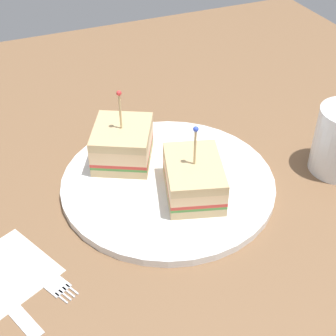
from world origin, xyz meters
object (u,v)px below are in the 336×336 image
at_px(plate, 168,183).
at_px(sandwich_half_back, 123,144).
at_px(napkin, 7,271).
at_px(sandwich_half_front, 194,178).
at_px(knife, 7,301).
at_px(fork, 45,276).

xyz_separation_m(plate, sandwich_half_back, (0.04, -0.07, 0.03)).
bearing_deg(napkin, sandwich_half_front, -172.77).
distance_m(sandwich_half_front, sandwich_half_back, 0.12).
bearing_deg(sandwich_half_back, knife, 43.02).
bearing_deg(fork, napkin, -33.01).
height_order(plate, fork, plate).
bearing_deg(knife, sandwich_half_back, -136.98).
height_order(sandwich_half_back, knife, sandwich_half_back).
distance_m(napkin, knife, 0.04).
xyz_separation_m(plate, knife, (0.23, 0.11, -0.00)).
distance_m(plate, knife, 0.26).
xyz_separation_m(sandwich_half_front, sandwich_half_back, (0.06, -0.10, 0.00)).
height_order(plate, napkin, plate).
distance_m(plate, fork, 0.21).
height_order(sandwich_half_front, sandwich_half_back, sandwich_half_back).
relative_size(plate, knife, 2.23).
bearing_deg(napkin, plate, -163.21).
distance_m(sandwich_half_front, knife, 0.26).
relative_size(napkin, fork, 0.87).
bearing_deg(fork, knife, 22.80).
height_order(napkin, knife, knife).
bearing_deg(plate, sandwich_half_front, 119.18).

